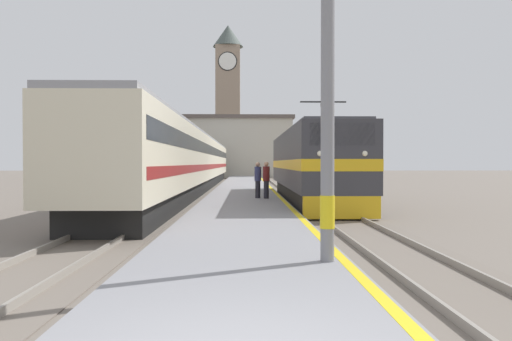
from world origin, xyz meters
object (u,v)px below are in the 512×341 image
passenger_train (194,161)px  locomotive_train (310,165)px  person_on_platform (258,179)px  catenary_mast (331,22)px  second_waiting_passenger (266,179)px  clock_tower (228,96)px

passenger_train → locomotive_train: bearing=-59.6°
locomotive_train → person_on_platform: size_ratio=9.67×
catenary_mast → person_on_platform: (-0.93, 16.33, -3.37)m
second_waiting_passenger → clock_tower: bearing=93.9°
catenary_mast → second_waiting_passenger: (-0.51, 16.04, -3.36)m
person_on_platform → clock_tower: (-3.49, 56.60, 11.86)m
person_on_platform → second_waiting_passenger: second_waiting_passenger is taller
passenger_train → person_on_platform: bearing=-71.2°
passenger_train → catenary_mast: 30.48m
passenger_train → catenary_mast: size_ratio=6.08×
catenary_mast → clock_tower: (-4.42, 72.93, 8.49)m
person_on_platform → second_waiting_passenger: 0.51m
passenger_train → second_waiting_passenger: bearing=-70.0°
person_on_platform → clock_tower: clock_tower is taller
catenary_mast → clock_tower: clock_tower is taller
passenger_train → second_waiting_passenger: (5.04, -13.82, -0.93)m
person_on_platform → catenary_mast: bearing=-86.7°
catenary_mast → clock_tower: 73.56m
clock_tower → passenger_train: bearing=-91.5°
clock_tower → second_waiting_passenger: bearing=-86.1°
passenger_train → person_on_platform: 14.33m
person_on_platform → second_waiting_passenger: bearing=-34.6°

